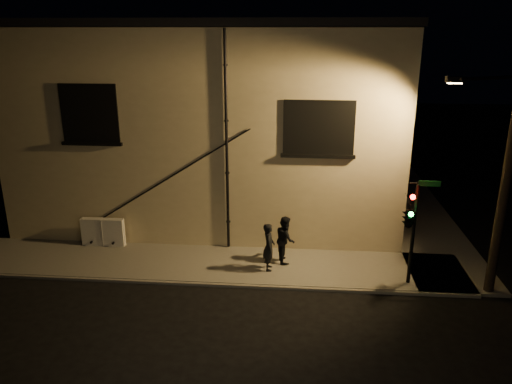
# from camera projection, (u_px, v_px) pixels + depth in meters

# --- Properties ---
(ground) EXTENTS (90.00, 90.00, 0.00)m
(ground) POSITION_uv_depth(u_px,v_px,m) (269.00, 288.00, 17.06)
(ground) COLOR black
(sidewalk) EXTENTS (21.00, 16.00, 0.12)m
(sidewalk) POSITION_uv_depth(u_px,v_px,m) (304.00, 236.00, 21.10)
(sidewalk) COLOR slate
(sidewalk) RESTS_ON ground
(building) EXTENTS (16.20, 12.23, 8.80)m
(building) POSITION_uv_depth(u_px,v_px,m) (220.00, 115.00, 24.43)
(building) COLOR beige
(building) RESTS_ON ground
(utility_cabinet) EXTENTS (1.72, 0.29, 1.13)m
(utility_cabinet) POSITION_uv_depth(u_px,v_px,m) (103.00, 232.00, 19.97)
(utility_cabinet) COLOR silver
(utility_cabinet) RESTS_ON sidewalk
(pedestrian_a) EXTENTS (0.47, 0.67, 1.77)m
(pedestrian_a) POSITION_uv_depth(u_px,v_px,m) (269.00, 247.00, 17.85)
(pedestrian_a) COLOR black
(pedestrian_a) RESTS_ON sidewalk
(pedestrian_b) EXTENTS (0.83, 0.98, 1.77)m
(pedestrian_b) POSITION_uv_depth(u_px,v_px,m) (285.00, 239.00, 18.48)
(pedestrian_b) COLOR black
(pedestrian_b) RESTS_ON sidewalk
(traffic_signal) EXTENTS (1.20, 2.14, 3.66)m
(traffic_signal) POSITION_uv_depth(u_px,v_px,m) (409.00, 216.00, 16.33)
(traffic_signal) COLOR black
(traffic_signal) RESTS_ON sidewalk
(streetlamp_pole) EXTENTS (2.03, 1.40, 7.54)m
(streetlamp_pole) POSITION_uv_depth(u_px,v_px,m) (503.00, 179.00, 15.54)
(streetlamp_pole) COLOR black
(streetlamp_pole) RESTS_ON ground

